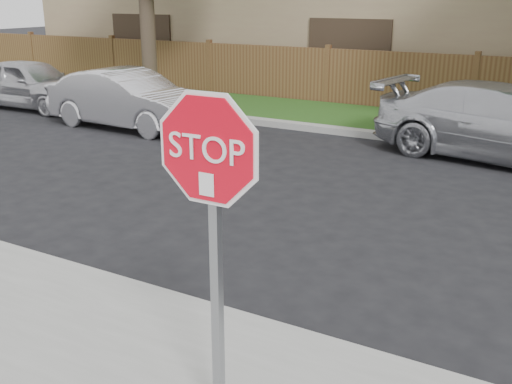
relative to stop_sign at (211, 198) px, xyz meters
The scene contains 8 objects.
ground 2.45m from the stop_sign, 114.13° to the left, with size 90.00×90.00×0.00m, color black.
far_curb 9.81m from the stop_sign, 93.94° to the left, with size 70.00×0.30×0.15m, color gray.
grass_strip 11.44m from the stop_sign, 93.36° to the left, with size 70.00×3.00×0.12m, color #1E4714.
fence 12.94m from the stop_sign, 92.95° to the left, with size 70.00×0.12×1.60m, color #53341D.
stop_sign is the anchor object (origin of this frame).
sedan_far_left 14.42m from the stop_sign, 144.09° to the left, with size 1.61×4.00×1.36m, color silver.
sedan_left 10.90m from the stop_sign, 134.19° to the left, with size 1.45×4.17×1.37m, color silver.
sedan_right 9.17m from the stop_sign, 86.15° to the left, with size 2.01×4.95×1.44m, color #BABCC2.
Camera 1 is at (2.68, -4.46, 3.06)m, focal length 42.00 mm.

